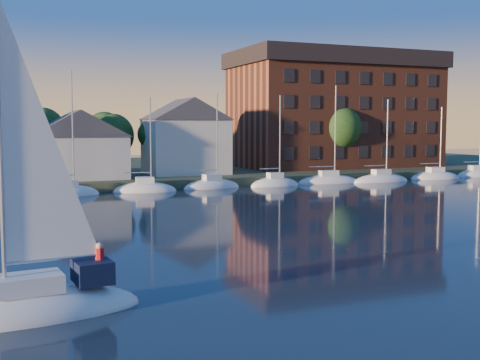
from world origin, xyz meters
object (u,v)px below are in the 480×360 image
clubhouse_east (185,135)px  condo_block (334,109)px  hero_sailboat (34,302)px  clubhouse_centre (77,144)px

clubhouse_east → condo_block: (26.00, 5.95, 3.79)m
clubhouse_east → hero_sailboat: bearing=-113.3°
hero_sailboat → clubhouse_east: bearing=-119.2°
hero_sailboat → clubhouse_centre: bearing=-105.2°
clubhouse_east → condo_block: condo_block is taller
clubhouse_east → hero_sailboat: 56.02m
clubhouse_centre → condo_block: condo_block is taller
clubhouse_centre → clubhouse_east: bearing=8.1°
clubhouse_east → condo_block: 26.94m
condo_block → hero_sailboat: 75.24m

